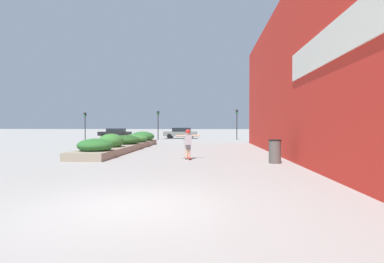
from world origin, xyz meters
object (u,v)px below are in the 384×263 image
at_px(car_center_right, 295,133).
at_px(traffic_light_right, 237,119).
at_px(skateboarder, 188,140).
at_px(car_center_left, 181,133).
at_px(car_leftmost, 115,133).
at_px(traffic_light_left, 158,120).
at_px(skateboard, 188,158).
at_px(traffic_light_far_left, 85,121).
at_px(trash_bin, 275,151).

relative_size(car_center_right, traffic_light_right, 1.11).
height_order(skateboarder, car_center_left, skateboarder).
distance_m(skateboarder, car_leftmost, 29.73).
bearing_deg(car_leftmost, car_center_left, -99.38).
xyz_separation_m(car_center_right, traffic_light_left, (-18.16, -5.09, 1.62)).
distance_m(car_center_left, traffic_light_left, 4.88).
bearing_deg(car_center_left, skateboard, -173.50).
relative_size(car_center_left, traffic_light_right, 1.20).
relative_size(skateboard, car_center_left, 0.15).
relative_size(traffic_light_left, traffic_light_far_left, 1.05).
distance_m(traffic_light_right, traffic_light_far_left, 19.08).
bearing_deg(traffic_light_right, car_leftmost, 164.23).
height_order(car_center_right, traffic_light_left, traffic_light_left).
bearing_deg(skateboarder, traffic_light_right, 50.31).
bearing_deg(traffic_light_right, trash_bin, -90.72).
distance_m(skateboard, traffic_light_far_left, 26.04).
height_order(traffic_light_left, traffic_light_far_left, traffic_light_left).
xyz_separation_m(car_leftmost, car_center_right, (25.36, -0.39, 0.08)).
xyz_separation_m(car_center_left, traffic_light_right, (7.33, -3.20, 1.75)).
bearing_deg(car_center_right, skateboarder, -25.75).
relative_size(skateboard, skateboarder, 0.48).
bearing_deg(traffic_light_left, skateboarder, -76.02).
height_order(car_center_left, traffic_light_left, traffic_light_left).
bearing_deg(skateboard, traffic_light_far_left, 95.97).
bearing_deg(car_leftmost, trash_bin, -149.41).
bearing_deg(car_center_right, car_leftmost, -90.88).
height_order(skateboarder, car_leftmost, skateboarder).
height_order(traffic_light_left, traffic_light_right, traffic_light_right).
height_order(car_leftmost, car_center_left, car_center_left).
relative_size(skateboard, traffic_light_right, 0.19).
xyz_separation_m(skateboard, traffic_light_left, (-5.35, 21.47, 2.36)).
bearing_deg(skateboarder, traffic_light_far_left, 95.97).
bearing_deg(car_center_right, traffic_light_left, -74.35).
distance_m(skateboarder, traffic_light_right, 22.65).
distance_m(trash_bin, car_center_right, 29.17).
height_order(skateboard, trash_bin, trash_bin).
height_order(trash_bin, car_center_left, car_center_left).
bearing_deg(traffic_light_left, trash_bin, -67.37).
height_order(skateboard, traffic_light_left, traffic_light_left).
bearing_deg(trash_bin, traffic_light_right, 89.28).
xyz_separation_m(skateboarder, traffic_light_left, (-5.35, 21.47, 1.45)).
xyz_separation_m(car_center_left, traffic_light_left, (-2.46, -3.88, 1.65)).
relative_size(skateboarder, traffic_light_right, 0.39).
xyz_separation_m(skateboard, trash_bin, (4.15, -1.29, 0.48)).
relative_size(traffic_light_right, traffic_light_far_left, 1.10).
relative_size(car_leftmost, car_center_right, 1.08).
distance_m(car_leftmost, car_center_right, 25.37).
distance_m(trash_bin, traffic_light_far_left, 29.52).
distance_m(skateboarder, car_center_left, 25.52).
xyz_separation_m(traffic_light_right, traffic_light_far_left, (-19.07, -0.73, -0.21)).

